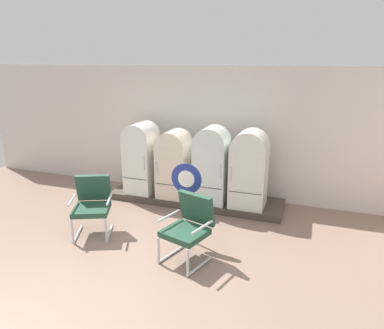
# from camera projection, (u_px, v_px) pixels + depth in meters

# --- Properties ---
(ground) EXTENTS (12.00, 10.00, 0.05)m
(ground) POSITION_uv_depth(u_px,v_px,m) (123.00, 284.00, 4.77)
(ground) COLOR #866B5E
(back_wall) EXTENTS (11.76, 0.12, 2.83)m
(back_wall) POSITION_uv_depth(u_px,v_px,m) (205.00, 131.00, 7.66)
(back_wall) COLOR silver
(back_wall) RESTS_ON ground
(display_plinth) EXTENTS (3.68, 0.95, 0.14)m
(display_plinth) POSITION_uv_depth(u_px,v_px,m) (195.00, 199.00, 7.47)
(display_plinth) COLOR #483C31
(display_plinth) RESTS_ON ground
(refrigerator_0) EXTENTS (0.60, 0.72, 1.52)m
(refrigerator_0) POSITION_uv_depth(u_px,v_px,m) (142.00, 155.00, 7.52)
(refrigerator_0) COLOR white
(refrigerator_0) RESTS_ON display_plinth
(refrigerator_1) EXTENTS (0.64, 0.65, 1.42)m
(refrigerator_1) POSITION_uv_depth(u_px,v_px,m) (174.00, 162.00, 7.26)
(refrigerator_1) COLOR beige
(refrigerator_1) RESTS_ON display_plinth
(refrigerator_2) EXTENTS (0.65, 0.61, 1.55)m
(refrigerator_2) POSITION_uv_depth(u_px,v_px,m) (212.00, 163.00, 6.96)
(refrigerator_2) COLOR silver
(refrigerator_2) RESTS_ON display_plinth
(refrigerator_3) EXTENTS (0.68, 0.67, 1.52)m
(refrigerator_3) POSITION_uv_depth(u_px,v_px,m) (249.00, 167.00, 6.75)
(refrigerator_3) COLOR silver
(refrigerator_3) RESTS_ON display_plinth
(armchair_left) EXTENTS (0.82, 0.86, 1.02)m
(armchair_left) POSITION_uv_depth(u_px,v_px,m) (92.00, 202.00, 6.01)
(armchair_left) COLOR silver
(armchair_left) RESTS_ON ground
(armchair_right) EXTENTS (0.78, 0.83, 1.02)m
(armchair_right) POSITION_uv_depth(u_px,v_px,m) (189.00, 225.00, 5.19)
(armchair_right) COLOR silver
(armchair_right) RESTS_ON ground
(sign_stand) EXTENTS (0.51, 0.32, 1.35)m
(sign_stand) POSITION_uv_depth(u_px,v_px,m) (187.00, 202.00, 5.71)
(sign_stand) COLOR #2D2D30
(sign_stand) RESTS_ON ground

